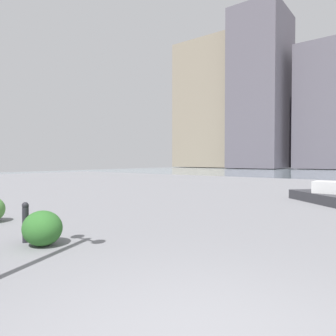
% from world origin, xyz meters
% --- Properties ---
extents(building_annex, '(10.50, 13.42, 33.58)m').
position_xyz_m(building_annex, '(23.16, -62.97, 16.79)').
color(building_annex, '#5B5660').
rests_on(building_annex, ground).
extents(building_highrise, '(17.20, 15.98, 30.54)m').
position_xyz_m(building_highrise, '(36.03, -67.34, 15.27)').
color(building_highrise, gray).
rests_on(building_highrise, ground).
extents(bollard_near, '(0.13, 0.13, 0.82)m').
position_xyz_m(bollard_near, '(4.71, -0.94, 0.42)').
color(bollard_near, '#232328').
rests_on(bollard_near, ground).
extents(bollard_mid, '(0.13, 0.13, 0.77)m').
position_xyz_m(bollard_mid, '(4.89, -1.04, 0.40)').
color(bollard_mid, '#232328').
rests_on(bollard_mid, ground).
extents(shrub_low, '(0.80, 0.72, 0.68)m').
position_xyz_m(shrub_low, '(4.22, -1.02, 0.34)').
color(shrub_low, '#2D6628').
rests_on(shrub_low, ground).
extents(boat, '(3.40, 3.35, 0.95)m').
position_xyz_m(boat, '(0.90, -11.07, 0.21)').
color(boat, '#333338').
rests_on(boat, ground).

